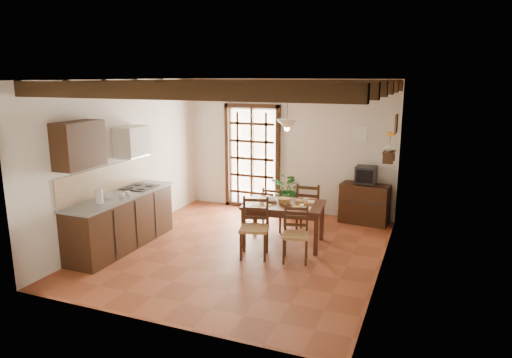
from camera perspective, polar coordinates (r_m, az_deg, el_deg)
The scene contains 25 objects.
ground_plane at distance 7.74m, azimuth -1.80°, elevation -8.88°, with size 5.00×5.00×0.00m, color brown.
room_shell at distance 7.27m, azimuth -1.90°, elevation 4.54°, with size 4.52×5.02×2.81m.
ceiling_beams at distance 7.20m, azimuth -1.95°, elevation 11.44°, with size 4.50×4.34×0.20m.
french_door at distance 9.91m, azimuth -0.47°, elevation 3.00°, with size 1.26×0.11×2.32m.
kitchen_counter at distance 8.06m, azimuth -16.48°, elevation -4.96°, with size 0.64×2.25×1.38m.
upper_cabinet at distance 7.32m, azimuth -21.26°, elevation 4.00°, with size 0.35×0.80×0.70m, color black.
range_hood at distance 8.27m, azimuth -15.22°, elevation 4.53°, with size 0.38×0.60×0.54m.
counter_items at distance 8.00m, azimuth -16.30°, elevation -1.47°, with size 0.50×1.43×0.25m.
dining_table at distance 7.84m, azimuth 3.51°, elevation -3.72°, with size 1.43×1.01×0.73m.
chair_near_left at distance 7.39m, azimuth -0.21°, elevation -7.46°, with size 0.53×0.52×0.96m.
chair_near_right at distance 7.26m, azimuth 4.95°, elevation -8.13°, with size 0.48×0.47×0.87m.
chair_far_left at distance 8.66m, azimuth 2.23°, elevation -4.66°, with size 0.41×0.39×0.84m.
chair_far_right at distance 8.53m, azimuth 6.64°, elevation -4.75°, with size 0.47×0.45×0.96m.
table_setting at distance 7.81m, azimuth 3.52°, elevation -3.03°, with size 0.98×0.65×0.09m.
table_bowl at distance 7.90m, azimuth 1.89°, elevation -2.66°, with size 0.22×0.22×0.05m, color white.
sideboard at distance 9.24m, azimuth 13.41°, elevation -3.03°, with size 0.93×0.42×0.79m, color black.
crt_tv at distance 9.09m, azimuth 13.60°, elevation 0.51°, with size 0.40×0.37×0.33m.
fuse_box at distance 9.25m, azimuth 12.99°, elevation 5.57°, with size 0.25×0.03×0.32m, color white.
plant_pot at distance 9.55m, azimuth 4.02°, elevation -3.98°, with size 0.38×0.38×0.23m, color #933515.
potted_plant at distance 9.43m, azimuth 4.07°, elevation -1.30°, with size 1.76×1.51×1.96m, color #144C19.
wall_shelf at distance 8.34m, azimuth 16.31°, elevation 2.97°, with size 0.20×0.42×0.20m.
shelf_vase at distance 8.32m, azimuth 16.37°, elevation 3.91°, with size 0.15×0.15×0.15m, color #B2BFB2.
shelf_flowers at distance 8.29m, azimuth 16.46°, elevation 5.33°, with size 0.14×0.14×0.36m.
framed_picture at distance 8.26m, azimuth 17.12°, elevation 6.61°, with size 0.03×0.32×0.32m.
pendant_lamp at distance 7.65m, azimuth 3.89°, elevation 6.91°, with size 0.36×0.36×0.84m.
Camera 1 is at (2.88, -6.60, 2.86)m, focal length 32.00 mm.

